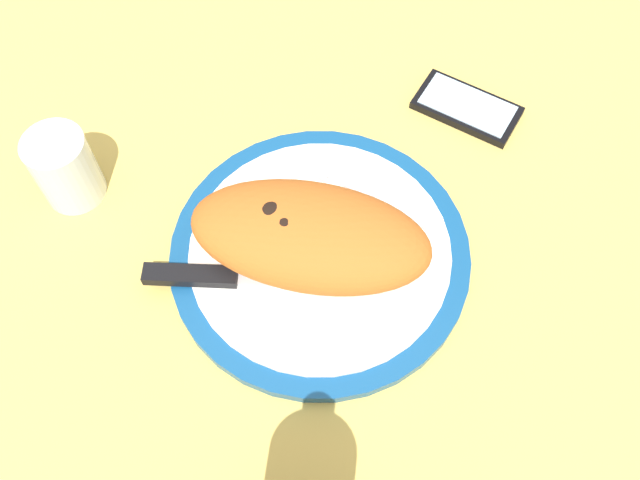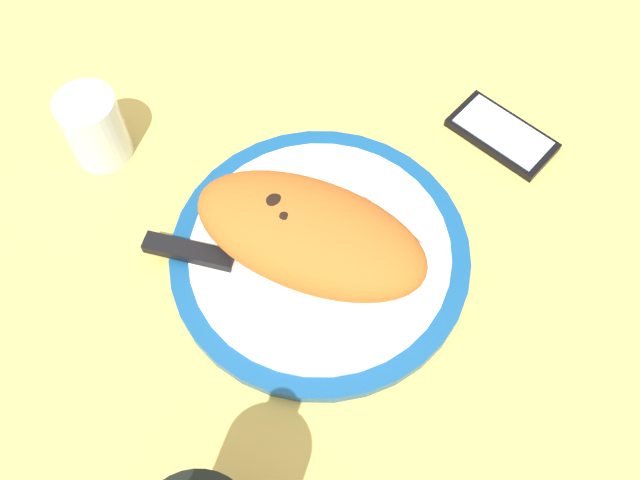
# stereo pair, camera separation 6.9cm
# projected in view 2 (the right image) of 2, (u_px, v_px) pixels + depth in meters

# --- Properties ---
(ground_plane) EXTENTS (1.50, 1.50, 0.03)m
(ground_plane) POSITION_uv_depth(u_px,v_px,m) (320.00, 264.00, 0.74)
(ground_plane) COLOR #DBB756
(plate) EXTENTS (0.31, 0.31, 0.02)m
(plate) POSITION_uv_depth(u_px,v_px,m) (320.00, 253.00, 0.72)
(plate) COLOR navy
(plate) RESTS_ON ground_plane
(calzone) EXTENTS (0.27, 0.19, 0.07)m
(calzone) POSITION_uv_depth(u_px,v_px,m) (310.00, 234.00, 0.68)
(calzone) COLOR #C16023
(calzone) RESTS_ON plate
(fork) EXTENTS (0.18, 0.03, 0.00)m
(fork) POSITION_uv_depth(u_px,v_px,m) (369.00, 196.00, 0.74)
(fork) COLOR silver
(fork) RESTS_ON plate
(knife) EXTENTS (0.21, 0.11, 0.01)m
(knife) POSITION_uv_depth(u_px,v_px,m) (217.00, 258.00, 0.70)
(knife) COLOR silver
(knife) RESTS_ON plate
(smartphone) EXTENTS (0.12, 0.07, 0.01)m
(smartphone) POSITION_uv_depth(u_px,v_px,m) (502.00, 134.00, 0.80)
(smartphone) COLOR black
(smartphone) RESTS_ON ground_plane
(water_glass) EXTENTS (0.07, 0.07, 0.09)m
(water_glass) POSITION_uv_depth(u_px,v_px,m) (96.00, 130.00, 0.76)
(water_glass) COLOR silver
(water_glass) RESTS_ON ground_plane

